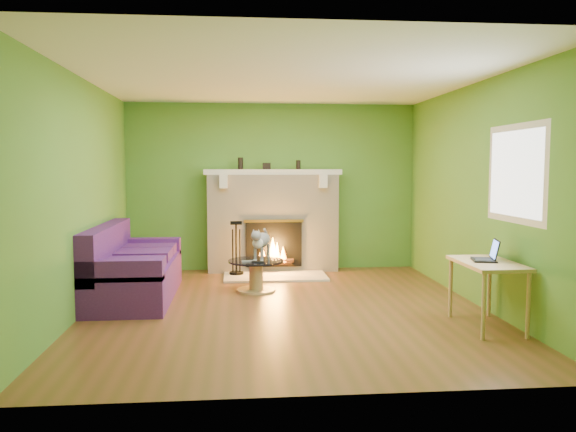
% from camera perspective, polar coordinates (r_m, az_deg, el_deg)
% --- Properties ---
extents(floor, '(5.00, 5.00, 0.00)m').
position_cam_1_polar(floor, '(6.53, -0.22, -9.31)').
color(floor, brown).
rests_on(floor, ground).
extents(ceiling, '(5.00, 5.00, 0.00)m').
position_cam_1_polar(ceiling, '(6.41, -0.22, 13.84)').
color(ceiling, white).
rests_on(ceiling, wall_back).
extents(wall_back, '(5.00, 0.00, 5.00)m').
position_cam_1_polar(wall_back, '(8.83, -1.62, 2.95)').
color(wall_back, '#51832A').
rests_on(wall_back, floor).
extents(wall_front, '(5.00, 0.00, 5.00)m').
position_cam_1_polar(wall_front, '(3.86, 2.99, 0.30)').
color(wall_front, '#51832A').
rests_on(wall_front, floor).
extents(wall_left, '(0.00, 5.00, 5.00)m').
position_cam_1_polar(wall_left, '(6.54, -20.27, 1.93)').
color(wall_left, '#51832A').
rests_on(wall_left, floor).
extents(wall_right, '(0.00, 5.00, 5.00)m').
position_cam_1_polar(wall_right, '(6.91, 18.73, 2.12)').
color(wall_right, '#51832A').
rests_on(wall_right, floor).
extents(window_frame, '(0.00, 1.20, 1.20)m').
position_cam_1_polar(window_frame, '(6.08, 22.14, 4.02)').
color(window_frame, silver).
rests_on(window_frame, wall_right).
extents(window_pane, '(0.00, 1.06, 1.06)m').
position_cam_1_polar(window_pane, '(6.08, 22.08, 4.02)').
color(window_pane, white).
rests_on(window_pane, wall_right).
extents(fireplace, '(2.10, 0.46, 1.58)m').
position_cam_1_polar(fireplace, '(8.68, -1.54, -0.58)').
color(fireplace, beige).
rests_on(fireplace, floor).
extents(hearth, '(1.50, 0.75, 0.03)m').
position_cam_1_polar(hearth, '(8.28, -1.30, -6.14)').
color(hearth, beige).
rests_on(hearth, floor).
extents(mantel, '(2.10, 0.28, 0.08)m').
position_cam_1_polar(mantel, '(8.62, -1.54, 4.50)').
color(mantel, silver).
rests_on(mantel, fireplace).
extents(sofa, '(0.91, 2.02, 0.91)m').
position_cam_1_polar(sofa, '(7.19, -15.66, -5.31)').
color(sofa, '#451960').
rests_on(sofa, floor).
extents(coffee_table, '(0.72, 0.72, 0.41)m').
position_cam_1_polar(coffee_table, '(7.35, -3.27, -5.83)').
color(coffee_table, tan).
rests_on(coffee_table, floor).
extents(desk, '(0.53, 0.91, 0.67)m').
position_cam_1_polar(desk, '(5.99, 19.62, -5.16)').
color(desk, tan).
rests_on(desk, floor).
extents(cat, '(0.44, 0.71, 0.42)m').
position_cam_1_polar(cat, '(7.34, -2.67, -2.81)').
color(cat, slate).
rests_on(cat, coffee_table).
extents(remote_silver, '(0.18, 0.08, 0.02)m').
position_cam_1_polar(remote_silver, '(7.20, -4.04, -4.59)').
color(remote_silver, gray).
rests_on(remote_silver, coffee_table).
extents(remote_black, '(0.17, 0.08, 0.02)m').
position_cam_1_polar(remote_black, '(7.14, -3.06, -4.67)').
color(remote_black, black).
rests_on(remote_black, coffee_table).
extents(laptop, '(0.32, 0.35, 0.22)m').
position_cam_1_polar(laptop, '(6.00, 19.30, -3.29)').
color(laptop, black).
rests_on(laptop, desk).
extents(fire_tools, '(0.21, 0.21, 0.79)m').
position_cam_1_polar(fire_tools, '(8.34, -5.28, -3.21)').
color(fire_tools, black).
rests_on(fire_tools, hearth).
extents(mantel_vase_left, '(0.08, 0.08, 0.18)m').
position_cam_1_polar(mantel_vase_left, '(8.63, -4.85, 5.34)').
color(mantel_vase_left, black).
rests_on(mantel_vase_left, mantel).
extents(mantel_vase_right, '(0.07, 0.07, 0.14)m').
position_cam_1_polar(mantel_vase_right, '(8.68, 1.05, 5.23)').
color(mantel_vase_right, black).
rests_on(mantel_vase_right, mantel).
extents(mantel_box, '(0.12, 0.08, 0.10)m').
position_cam_1_polar(mantel_box, '(8.64, -2.19, 5.09)').
color(mantel_box, black).
rests_on(mantel_box, mantel).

